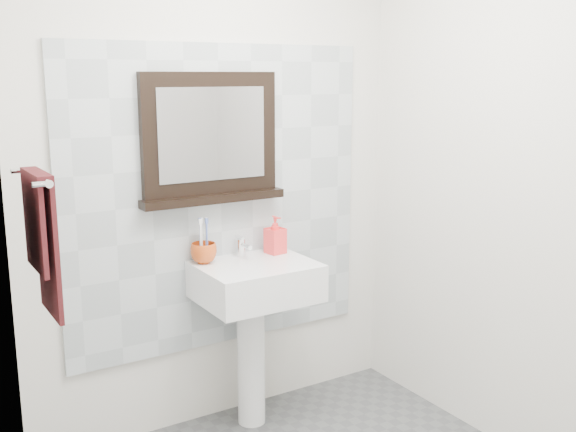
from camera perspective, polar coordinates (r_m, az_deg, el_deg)
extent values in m
cube|color=silver|center=(3.35, -5.89, 3.20)|extent=(2.00, 0.01, 2.50)
cube|color=silver|center=(2.00, -17.89, -3.26)|extent=(0.01, 2.20, 2.50)
cube|color=silver|center=(3.13, 20.36, 1.90)|extent=(0.01, 2.20, 2.50)
cube|color=#B3BDC2|center=(3.36, -5.77, 1.49)|extent=(1.60, 0.02, 1.50)
cylinder|color=white|center=(3.48, -3.15, -12.05)|extent=(0.14, 0.14, 0.68)
cube|color=white|center=(3.28, -2.73, -5.54)|extent=(0.55, 0.44, 0.18)
cylinder|color=silver|center=(3.24, -2.57, -4.36)|extent=(0.32, 0.32, 0.02)
cylinder|color=#4C4C4F|center=(3.24, -2.57, -4.18)|extent=(0.04, 0.04, 0.00)
cylinder|color=silver|center=(3.37, -4.00, -2.69)|extent=(0.04, 0.04, 0.09)
cylinder|color=silver|center=(3.33, -3.64, -2.53)|extent=(0.02, 0.10, 0.02)
cube|color=silver|center=(3.37, -4.13, -1.82)|extent=(0.02, 0.07, 0.01)
imported|color=#BD4616|center=(3.27, -7.15, -3.13)|extent=(0.17, 0.17, 0.10)
cylinder|color=white|center=(3.24, -7.39, -2.26)|extent=(0.01, 0.01, 0.19)
cube|color=white|center=(3.22, -7.44, -0.49)|extent=(0.01, 0.01, 0.03)
cylinder|color=#4B60AD|center=(3.26, -6.86, -2.18)|extent=(0.01, 0.01, 0.19)
cube|color=#4B60AD|center=(3.23, -6.91, -0.41)|extent=(0.01, 0.01, 0.03)
cylinder|color=white|center=(3.27, -7.31, -2.12)|extent=(0.01, 0.01, 0.19)
cube|color=white|center=(3.25, -7.36, -0.36)|extent=(0.01, 0.01, 0.03)
cylinder|color=#4B60AD|center=(3.26, -7.43, -2.17)|extent=(0.01, 0.01, 0.19)
cube|color=#4B60AD|center=(3.24, -7.47, -0.40)|extent=(0.01, 0.01, 0.03)
cylinder|color=white|center=(3.27, -6.92, -2.12)|extent=(0.01, 0.01, 0.19)
cube|color=white|center=(3.25, -6.96, -0.35)|extent=(0.01, 0.01, 0.03)
imported|color=#F91D41|center=(3.41, -1.09, -1.60)|extent=(0.10, 0.10, 0.19)
cube|color=black|center=(3.27, -6.64, 6.94)|extent=(0.69, 0.06, 0.58)
cube|color=#99999E|center=(3.24, -6.39, 6.90)|extent=(0.55, 0.01, 0.44)
cube|color=black|center=(3.28, -6.33, 1.51)|extent=(0.73, 0.11, 0.04)
cylinder|color=silver|center=(2.62, -20.51, 3.13)|extent=(0.03, 0.40, 0.03)
cylinder|color=silver|center=(2.43, -20.29, 2.52)|extent=(0.05, 0.02, 0.02)
cylinder|color=silver|center=(2.80, -21.90, 3.54)|extent=(0.05, 0.02, 0.02)
cube|color=black|center=(2.67, -19.67, -2.56)|extent=(0.02, 0.30, 0.52)
cube|color=black|center=(2.64, -20.65, -0.77)|extent=(0.02, 0.30, 0.34)
cube|color=black|center=(2.62, -20.51, 3.24)|extent=(0.06, 0.30, 0.03)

